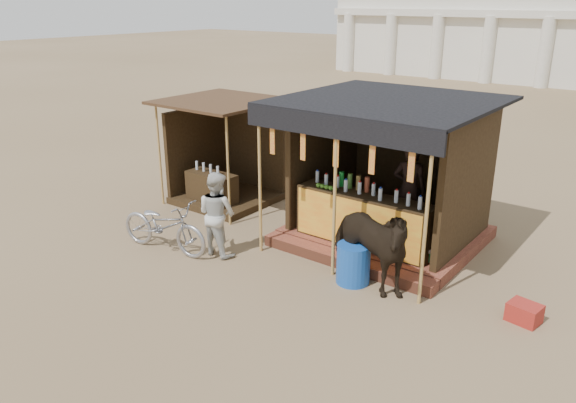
{
  "coord_description": "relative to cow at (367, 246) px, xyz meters",
  "views": [
    {
      "loc": [
        5.64,
        -5.78,
        4.46
      ],
      "look_at": [
        0.0,
        1.6,
        1.1
      ],
      "focal_mm": 35.0,
      "sensor_mm": 36.0,
      "label": 1
    }
  ],
  "objects": [
    {
      "name": "bystander",
      "position": [
        -2.84,
        -0.48,
        0.03
      ],
      "size": [
        0.78,
        0.61,
        1.57
      ],
      "primitive_type": "imported",
      "rotation": [
        0.0,
        0.0,
        3.12
      ],
      "color": "beige",
      "rests_on": "ground"
    },
    {
      "name": "cooler",
      "position": [
        0.3,
        1.13,
        -0.53
      ],
      "size": [
        0.76,
        0.66,
        0.46
      ],
      "color": "#176B36",
      "rests_on": "ground"
    },
    {
      "name": "secondary_stall",
      "position": [
        -4.86,
        1.77,
        0.09
      ],
      "size": [
        2.4,
        2.4,
        2.38
      ],
      "color": "#352413",
      "rests_on": "ground"
    },
    {
      "name": "main_stall",
      "position": [
        -0.67,
        1.89,
        0.27
      ],
      "size": [
        3.6,
        3.61,
        2.78
      ],
      "color": "brown",
      "rests_on": "ground"
    },
    {
      "name": "cow",
      "position": [
        0.0,
        0.0,
        0.0
      ],
      "size": [
        1.94,
        1.23,
        1.52
      ],
      "primitive_type": "imported",
      "rotation": [
        0.0,
        0.0,
        1.33
      ],
      "color": "black",
      "rests_on": "ground"
    },
    {
      "name": "blue_barrel",
      "position": [
        -0.27,
        0.06,
        -0.42
      ],
      "size": [
        0.67,
        0.67,
        0.68
      ],
      "primitive_type": "cylinder",
      "rotation": [
        0.0,
        0.0,
        0.24
      ],
      "color": "#164AA8",
      "rests_on": "ground"
    },
    {
      "name": "ground",
      "position": [
        -1.69,
        -1.47,
        -0.76
      ],
      "size": [
        120.0,
        120.0,
        0.0
      ],
      "primitive_type": "plane",
      "color": "#846B4C",
      "rests_on": "ground"
    },
    {
      "name": "background_building",
      "position": [
        -3.69,
        28.48,
        3.22
      ],
      "size": [
        26.0,
        7.45,
        8.18
      ],
      "color": "silver",
      "rests_on": "ground"
    },
    {
      "name": "red_crate",
      "position": [
        2.35,
        0.53,
        -0.62
      ],
      "size": [
        0.49,
        0.42,
        0.28
      ],
      "primitive_type": "cube",
      "rotation": [
        0.0,
        0.0,
        -0.16
      ],
      "color": "maroon",
      "rests_on": "ground"
    },
    {
      "name": "motorbike",
      "position": [
        -3.73,
        -1.0,
        -0.26
      ],
      "size": [
        1.99,
        0.93,
        1.0
      ],
      "primitive_type": "imported",
      "rotation": [
        0.0,
        0.0,
        1.71
      ],
      "color": "#9A9CA3",
      "rests_on": "ground"
    }
  ]
}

